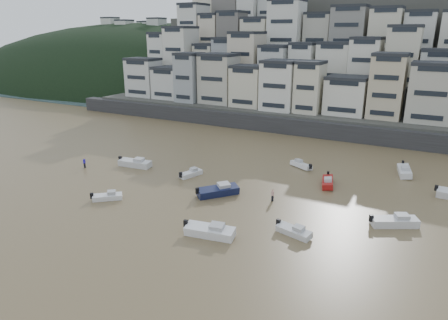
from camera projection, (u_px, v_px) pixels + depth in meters
The scene contains 17 objects.
ground at pixel (33, 288), 35.74m from camera, with size 400.00×400.00×0.00m, color olive.
sea_strip at pixel (137, 75), 206.80m from camera, with size 340.00×340.00×0.00m, color #475C65.
harbor_wall at pixel (329, 130), 85.17m from camera, with size 140.00×3.00×3.50m, color #38383A.
hillside at pixel (384, 64), 112.96m from camera, with size 141.04×66.00×50.00m.
headland at pixel (147, 79), 191.65m from camera, with size 216.00×135.00×53.33m.
boat_a at pixel (210, 230), 44.42m from camera, with size 6.17×2.02×1.68m, color white, non-canonical shape.
boat_b at pixel (294, 230), 44.73m from camera, with size 4.55×1.49×1.24m, color silver, non-canonical shape.
boat_c at pixel (218, 189), 55.59m from camera, with size 6.42×2.10×1.75m, color #141B3F, non-canonical shape.
boat_d at pixel (395, 220), 46.84m from camera, with size 5.89×1.93×1.61m, color silver, non-canonical shape.
boat_e at pixel (328, 181), 59.22m from camera, with size 5.21×1.70×1.42m, color maroon, non-canonical shape.
boat_f at pixel (191, 173), 63.04m from camera, with size 4.36×1.43×1.19m, color white, non-canonical shape.
boat_h at pixel (301, 164), 66.99m from camera, with size 4.50×1.47×1.23m, color white, non-canonical shape.
boat_i at pixel (405, 170), 63.70m from camera, with size 5.89×1.93×1.61m, color silver, non-canonical shape.
boat_j at pixel (107, 196), 54.19m from camera, with size 4.25×1.39×1.16m, color white, non-canonical shape.
boat_k at pixel (135, 162), 67.45m from camera, with size 6.26×2.05×1.71m, color silver, non-canonical shape.
person_blue at pixel (84, 163), 66.83m from camera, with size 0.44×0.44×1.74m, color #2A1CD4, non-canonical shape.
person_pink at pixel (273, 195), 53.69m from camera, with size 0.44×0.44×1.74m, color #D69E97, non-canonical shape.
Camera 1 is at (29.54, -18.72, 21.90)m, focal length 32.00 mm.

